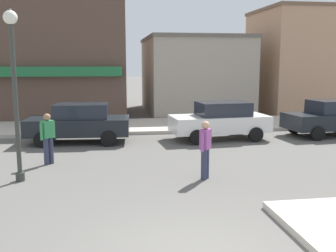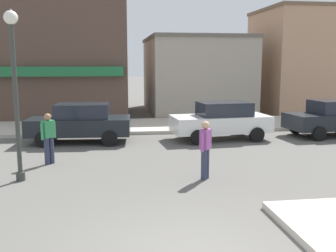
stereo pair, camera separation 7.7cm
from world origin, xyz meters
name	(u,v)px [view 1 (the left image)]	position (x,y,z in m)	size (l,w,h in m)	color
kerb_far	(136,126)	(0.00, 13.35, 0.07)	(80.00, 4.00, 0.15)	beige
lamp_post	(14,71)	(-3.75, 5.05, 2.96)	(0.36, 0.36, 4.54)	#333833
parked_car_nearest	(79,122)	(-2.50, 10.05, 0.81)	(4.11, 2.10, 1.56)	black
parked_car_second	(220,120)	(3.23, 9.83, 0.81)	(4.13, 2.13, 1.56)	white
parked_car_third	(332,117)	(8.27, 9.92, 0.81)	(4.16, 2.20, 1.56)	black
pedestrian_crossing_near	(48,137)	(-3.24, 6.76, 0.87)	(0.44, 0.46, 1.61)	#2D334C
pedestrian_crossing_far	(205,148)	(1.25, 4.47, 0.87)	(0.39, 0.50, 1.61)	#2D334C
building_corner_shop	(46,49)	(-4.97, 18.98, 3.95)	(9.48, 7.74, 7.90)	brown
building_storefront_left_near	(193,75)	(4.13, 19.33, 2.37)	(6.11, 7.80, 4.73)	#9E9384
building_storefront_left_mid	(313,61)	(11.88, 18.39, 3.25)	(7.33, 5.93, 6.50)	tan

